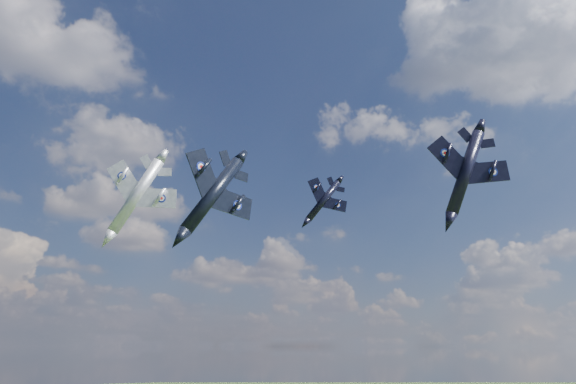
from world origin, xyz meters
name	(u,v)px	position (x,y,z in m)	size (l,w,h in m)	color
jet_lead_navy	(213,195)	(-5.50, 11.06, 78.92)	(11.58, 16.15, 3.34)	black
jet_right_navy	(465,172)	(22.64, -0.53, 82.25)	(11.09, 15.46, 3.20)	black
jet_high_navy	(323,201)	(24.34, 37.37, 87.72)	(9.33, 13.00, 2.69)	black
jet_left_silver	(136,196)	(-12.47, 20.67, 80.30)	(10.60, 14.78, 3.06)	#999AA3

